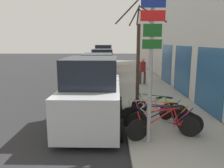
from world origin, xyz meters
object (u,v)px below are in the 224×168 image
bicycle_4 (149,112)px  street_tree (138,54)px  parked_car_3 (104,58)px  bicycle_1 (165,122)px  signpost (151,61)px  pedestrian_near (143,69)px  bicycle_2 (161,120)px  parked_car_2 (102,64)px  bicycle_0 (165,125)px  bicycle_3 (160,117)px  parked_car_0 (92,95)px  parked_car_1 (98,75)px  bicycle_5 (158,108)px

bicycle_4 → street_tree: street_tree is taller
parked_car_3 → bicycle_1: bearing=-79.8°
signpost → bicycle_1: (0.54, 0.48, -1.79)m
pedestrian_near → street_tree: (-0.88, -4.43, 1.19)m
bicycle_2 → parked_car_2: size_ratio=0.43×
bicycle_0 → bicycle_3: 0.62m
bicycle_0 → bicycle_2: 0.45m
parked_car_3 → parked_car_0: bearing=-86.7°
parked_car_2 → pedestrian_near: (2.71, -4.24, 0.08)m
bicycle_3 → parked_car_2: parked_car_2 is taller
bicycle_2 → parked_car_1: size_ratio=0.43×
parked_car_1 → pedestrian_near: 3.13m
parked_car_0 → bicycle_4: bearing=-6.2°
bicycle_0 → parked_car_3: (-2.19, 18.00, 0.59)m
bicycle_5 → street_tree: (-0.50, 1.94, 1.77)m
bicycle_0 → pedestrian_near: 7.96m
bicycle_1 → bicycle_2: bicycle_1 is taller
bicycle_0 → bicycle_1: bicycle_1 is taller
parked_car_1 → parked_car_2: size_ratio=1.00×
parked_car_0 → pedestrian_near: parked_car_0 is taller
bicycle_1 → bicycle_3: (-0.04, 0.41, 0.01)m
street_tree → parked_car_3: bearing=97.2°
parked_car_3 → street_tree: bearing=-79.7°
bicycle_2 → parked_car_0: bearing=95.1°
bicycle_5 → pedestrian_near: 6.40m
bicycle_5 → bicycle_2: bearing=-154.4°
bicycle_1 → pedestrian_near: bearing=2.0°
pedestrian_near → bicycle_3: bearing=-99.7°
bicycle_4 → bicycle_2: bearing=177.3°
parked_car_0 → parked_car_2: bearing=92.0°
parked_car_1 → bicycle_4: bearing=-70.4°
bicycle_1 → pedestrian_near: pedestrian_near is taller
bicycle_0 → parked_car_0: size_ratio=0.53×
bicycle_3 → bicycle_5: 0.95m
parked_car_2 → parked_car_3: size_ratio=1.06×
signpost → parked_car_3: (-1.68, 18.27, -1.22)m
bicycle_1 → bicycle_3: bearing=11.1°
bicycle_4 → bicycle_5: bearing=-67.0°
pedestrian_near → bicycle_4: bearing=-102.2°
bicycle_2 → bicycle_5: 1.12m
bicycle_0 → pedestrian_near: bearing=-18.3°
signpost → bicycle_3: (0.50, 0.89, -1.79)m
bicycle_3 → bicycle_4: 0.57m
bicycle_0 → parked_car_2: parked_car_2 is taller
signpost → pedestrian_near: (1.03, 8.20, -1.24)m
parked_car_2 → bicycle_1: bearing=-81.1°
signpost → pedestrian_near: 8.36m
bicycle_1 → pedestrian_near: 7.75m
bicycle_0 → parked_car_0: (-2.14, 1.38, 0.52)m
parked_car_1 → parked_car_2: bearing=89.0°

